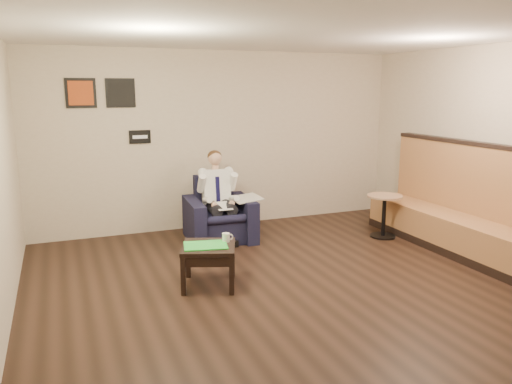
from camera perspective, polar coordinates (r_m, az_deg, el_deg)
name	(u,v)px	position (r m, az deg, el deg)	size (l,w,h in m)	color
ground	(306,291)	(5.70, 5.79, -11.17)	(6.00, 6.00, 0.00)	black
wall_back	(222,140)	(8.07, -3.91, 5.93)	(6.00, 0.02, 2.80)	beige
ceiling	(312,29)	(5.29, 6.44, 18.05)	(6.00, 6.00, 0.02)	white
seating_sign	(140,137)	(7.75, -13.13, 6.16)	(0.32, 0.02, 0.20)	black
art_print_left	(81,93)	(7.64, -19.40, 10.62)	(0.42, 0.03, 0.42)	#AE4115
art_print_right	(120,93)	(7.68, -15.23, 10.87)	(0.42, 0.03, 0.42)	black
armchair	(219,210)	(7.40, -4.20, -2.01)	(0.95, 0.95, 0.92)	black
seated_man	(221,200)	(7.25, -3.98, -0.92)	(0.60, 0.90, 1.25)	white
lap_papers	(223,206)	(7.17, -3.78, -1.59)	(0.21, 0.30, 0.01)	white
newspaper	(246,198)	(7.37, -1.13, -0.72)	(0.40, 0.50, 0.01)	silver
side_table	(209,266)	(5.75, -5.40, -8.37)	(0.59, 0.59, 0.48)	black
green_folder	(206,245)	(5.65, -5.79, -6.09)	(0.48, 0.34, 0.01)	green
coffee_mug	(226,237)	(5.77, -3.46, -5.21)	(0.09, 0.09, 0.10)	white
smartphone	(214,240)	(5.83, -4.81, -5.52)	(0.15, 0.07, 0.01)	black
banquette	(452,197)	(7.46, 21.50, -0.50)	(0.69, 2.88, 1.48)	#9B683C
cafe_table	(384,216)	(7.78, 14.39, -2.69)	(0.52, 0.52, 0.65)	#A17757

